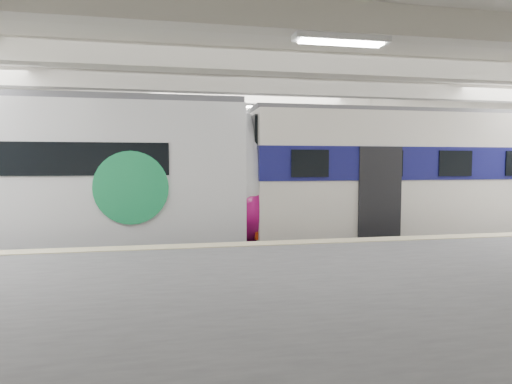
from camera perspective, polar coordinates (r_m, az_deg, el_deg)
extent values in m
cube|color=black|center=(13.31, 1.14, -9.12)|extent=(36.00, 24.00, 0.10)
cube|color=silver|center=(13.24, 1.17, 15.23)|extent=(36.00, 24.00, 0.20)
cube|color=beige|center=(22.85, -4.06, 3.35)|extent=(30.00, 0.10, 5.50)
cube|color=#505052|center=(7.16, 12.40, -15.68)|extent=(30.00, 7.00, 1.10)
cube|color=beige|center=(9.99, 5.04, -6.70)|extent=(30.00, 0.50, 0.02)
cube|color=beige|center=(15.70, -11.96, 3.08)|extent=(0.50, 0.50, 5.50)
cube|color=beige|center=(17.48, 15.31, 3.09)|extent=(0.50, 0.50, 5.50)
cube|color=beige|center=(13.18, 1.17, 13.95)|extent=(30.00, 18.00, 0.50)
cube|color=#59544C|center=(13.29, 1.14, -8.57)|extent=(30.00, 1.52, 0.16)
cube|color=#59544C|center=(18.61, -2.39, -5.00)|extent=(30.00, 1.52, 0.16)
cylinder|color=black|center=(13.10, 1.16, 11.58)|extent=(30.00, 0.03, 0.03)
cylinder|color=black|center=(18.48, -2.43, 9.31)|extent=(30.00, 0.03, 0.03)
cube|color=white|center=(11.21, 3.35, 14.04)|extent=(26.00, 8.40, 0.12)
ellipsoid|color=silver|center=(12.84, -2.39, 1.98)|extent=(2.38, 2.94, 3.96)
ellipsoid|color=#A60D61|center=(12.92, -1.85, -1.96)|extent=(2.53, 3.00, 2.42)
cylinder|color=#1A9151|center=(11.23, -16.32, 0.54)|extent=(1.86, 0.06, 1.86)
cube|color=silver|center=(15.65, 24.94, 1.75)|extent=(13.80, 3.03, 3.93)
cube|color=navy|center=(15.65, 24.99, 3.48)|extent=(13.84, 3.09, 0.96)
cube|color=red|center=(12.92, -0.97, -0.69)|extent=(0.08, 2.57, 2.16)
cube|color=black|center=(12.90, -0.98, 6.63)|extent=(0.08, 2.42, 1.41)
cube|color=#4C4C51|center=(15.72, 25.15, 9.21)|extent=(13.80, 2.36, 0.16)
cube|color=black|center=(15.86, 24.73, -5.90)|extent=(13.80, 2.12, 0.70)
cube|color=silver|center=(18.25, -14.67, 1.44)|extent=(12.73, 3.10, 3.43)
cube|color=#1A9151|center=(18.24, -14.70, 2.86)|extent=(12.77, 3.16, 0.72)
cube|color=#4C4C51|center=(18.27, -14.77, 7.10)|extent=(12.71, 2.65, 0.16)
cube|color=black|center=(18.43, -14.57, -4.52)|extent=(12.72, 2.83, 0.60)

